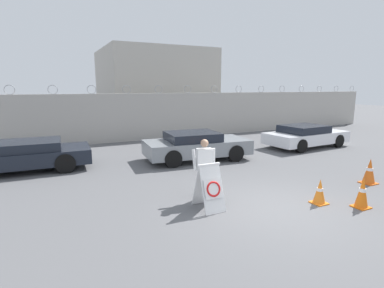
# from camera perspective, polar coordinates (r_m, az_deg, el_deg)

# --- Properties ---
(ground_plane) EXTENTS (90.00, 90.00, 0.00)m
(ground_plane) POSITION_cam_1_polar(r_m,az_deg,el_deg) (8.00, 15.66, -11.74)
(ground_plane) COLOR #5B5B5E
(perimeter_wall) EXTENTS (36.00, 0.30, 3.12)m
(perimeter_wall) POSITION_cam_1_polar(r_m,az_deg,el_deg) (17.43, -9.16, 5.15)
(perimeter_wall) COLOR #ADA8A0
(perimeter_wall) RESTS_ON ground_plane
(building_block) EXTENTS (7.55, 7.37, 5.74)m
(building_block) POSITION_cam_1_polar(r_m,az_deg,el_deg) (23.68, -7.23, 10.35)
(building_block) COLOR #B2ADA3
(building_block) RESTS_ON ground_plane
(barricade_sign) EXTENTS (0.60, 0.81, 1.16)m
(barricade_sign) POSITION_cam_1_polar(r_m,az_deg,el_deg) (7.52, 3.36, -8.12)
(barricade_sign) COLOR white
(barricade_sign) RESTS_ON ground_plane
(security_guard) EXTENTS (0.60, 0.47, 1.65)m
(security_guard) POSITION_cam_1_polar(r_m,az_deg,el_deg) (8.10, 2.35, -4.26)
(security_guard) COLOR black
(security_guard) RESTS_ON ground_plane
(traffic_cone_near) EXTENTS (0.44, 0.44, 0.81)m
(traffic_cone_near) POSITION_cam_1_polar(r_m,az_deg,el_deg) (11.01, 30.73, -4.47)
(traffic_cone_near) COLOR orange
(traffic_cone_near) RESTS_ON ground_plane
(traffic_cone_mid) EXTENTS (0.37, 0.37, 0.80)m
(traffic_cone_mid) POSITION_cam_1_polar(r_m,az_deg,el_deg) (8.76, 29.70, -8.02)
(traffic_cone_mid) COLOR orange
(traffic_cone_mid) RESTS_ON ground_plane
(traffic_cone_far) EXTENTS (0.37, 0.37, 0.66)m
(traffic_cone_far) POSITION_cam_1_polar(r_m,az_deg,el_deg) (8.58, 23.16, -8.33)
(traffic_cone_far) COLOR orange
(traffic_cone_far) RESTS_ON ground_plane
(parked_car_front_coupe) EXTENTS (4.84, 2.16, 1.10)m
(parked_car_front_coupe) POSITION_cam_1_polar(r_m,az_deg,el_deg) (12.45, -29.72, -1.89)
(parked_car_front_coupe) COLOR black
(parked_car_front_coupe) RESTS_ON ground_plane
(parked_car_rear_sedan) EXTENTS (4.48, 2.31, 1.17)m
(parked_car_rear_sedan) POSITION_cam_1_polar(r_m,az_deg,el_deg) (12.55, 0.80, -0.24)
(parked_car_rear_sedan) COLOR black
(parked_car_rear_sedan) RESTS_ON ground_plane
(parked_car_far_side) EXTENTS (4.49, 2.17, 1.12)m
(parked_car_far_side) POSITION_cam_1_polar(r_m,az_deg,el_deg) (16.28, 20.82, 1.49)
(parked_car_far_side) COLOR black
(parked_car_far_side) RESTS_ON ground_plane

